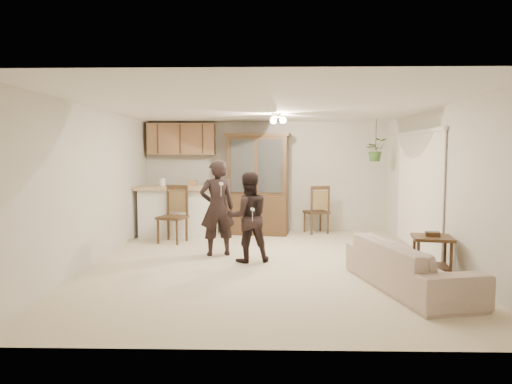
{
  "coord_description": "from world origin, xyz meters",
  "views": [
    {
      "loc": [
        0.01,
        -7.22,
        1.75
      ],
      "look_at": [
        -0.16,
        0.4,
        1.13
      ],
      "focal_mm": 32.0,
      "sensor_mm": 36.0,
      "label": 1
    }
  ],
  "objects_px": {
    "china_hutch": "(258,185)",
    "child": "(248,221)",
    "side_table": "(432,256)",
    "chair_bar": "(172,227)",
    "chair_hutch_left": "(208,219)",
    "sofa": "(409,261)",
    "chair_hutch_right": "(316,220)",
    "adult": "(217,204)"
  },
  "relations": [
    {
      "from": "china_hutch",
      "to": "child",
      "type": "bearing_deg",
      "value": -83.69
    },
    {
      "from": "side_table",
      "to": "chair_bar",
      "type": "height_order",
      "value": "chair_bar"
    },
    {
      "from": "side_table",
      "to": "chair_bar",
      "type": "xyz_separation_m",
      "value": [
        -4.24,
        2.5,
        0.01
      ]
    },
    {
      "from": "chair_hutch_left",
      "to": "chair_bar",
      "type": "bearing_deg",
      "value": -89.73
    },
    {
      "from": "sofa",
      "to": "chair_bar",
      "type": "height_order",
      "value": "chair_bar"
    },
    {
      "from": "chair_hutch_right",
      "to": "chair_hutch_left",
      "type": "bearing_deg",
      "value": -17.01
    },
    {
      "from": "adult",
      "to": "china_hutch",
      "type": "bearing_deg",
      "value": -123.09
    },
    {
      "from": "adult",
      "to": "child",
      "type": "relative_size",
      "value": 1.33
    },
    {
      "from": "sofa",
      "to": "china_hutch",
      "type": "height_order",
      "value": "china_hutch"
    },
    {
      "from": "chair_bar",
      "to": "chair_hutch_right",
      "type": "bearing_deg",
      "value": 37.8
    },
    {
      "from": "china_hutch",
      "to": "sofa",
      "type": "bearing_deg",
      "value": -54.49
    },
    {
      "from": "adult",
      "to": "chair_bar",
      "type": "bearing_deg",
      "value": -63.58
    },
    {
      "from": "sofa",
      "to": "side_table",
      "type": "relative_size",
      "value": 2.85
    },
    {
      "from": "side_table",
      "to": "adult",
      "type": "bearing_deg",
      "value": 157.08
    },
    {
      "from": "child",
      "to": "chair_bar",
      "type": "height_order",
      "value": "child"
    },
    {
      "from": "sofa",
      "to": "chair_hutch_right",
      "type": "xyz_separation_m",
      "value": [
        -0.75,
        4.25,
        -0.06
      ]
    },
    {
      "from": "china_hutch",
      "to": "chair_hutch_right",
      "type": "height_order",
      "value": "china_hutch"
    },
    {
      "from": "chair_bar",
      "to": "chair_hutch_right",
      "type": "distance_m",
      "value": 3.21
    },
    {
      "from": "side_table",
      "to": "sofa",
      "type": "bearing_deg",
      "value": -130.7
    },
    {
      "from": "side_table",
      "to": "chair_hutch_right",
      "type": "distance_m",
      "value": 3.86
    },
    {
      "from": "chair_hutch_right",
      "to": "chair_bar",
      "type": "bearing_deg",
      "value": 3.27
    },
    {
      "from": "china_hutch",
      "to": "chair_bar",
      "type": "relative_size",
      "value": 1.94
    },
    {
      "from": "china_hutch",
      "to": "side_table",
      "type": "xyz_separation_m",
      "value": [
        2.55,
        -3.49,
        -0.78
      ]
    },
    {
      "from": "china_hutch",
      "to": "side_table",
      "type": "height_order",
      "value": "china_hutch"
    },
    {
      "from": "sofa",
      "to": "side_table",
      "type": "bearing_deg",
      "value": -53.74
    },
    {
      "from": "china_hutch",
      "to": "adult",
      "type": "bearing_deg",
      "value": -98.47
    },
    {
      "from": "chair_hutch_left",
      "to": "chair_hutch_right",
      "type": "xyz_separation_m",
      "value": [
        2.42,
        0.04,
        -0.02
      ]
    },
    {
      "from": "side_table",
      "to": "chair_hutch_left",
      "type": "height_order",
      "value": "chair_hutch_left"
    },
    {
      "from": "chair_hutch_right",
      "to": "sofa",
      "type": "bearing_deg",
      "value": 82.04
    },
    {
      "from": "child",
      "to": "china_hutch",
      "type": "relative_size",
      "value": 0.61
    },
    {
      "from": "child",
      "to": "chair_hutch_left",
      "type": "height_order",
      "value": "child"
    },
    {
      "from": "child",
      "to": "china_hutch",
      "type": "bearing_deg",
      "value": -106.92
    },
    {
      "from": "chair_bar",
      "to": "chair_hutch_left",
      "type": "height_order",
      "value": "chair_bar"
    },
    {
      "from": "sofa",
      "to": "side_table",
      "type": "xyz_separation_m",
      "value": [
        0.51,
        0.59,
        -0.06
      ]
    },
    {
      "from": "china_hutch",
      "to": "chair_hutch_right",
      "type": "relative_size",
      "value": 2.06
    },
    {
      "from": "adult",
      "to": "side_table",
      "type": "bearing_deg",
      "value": 141.43
    },
    {
      "from": "side_table",
      "to": "chair_bar",
      "type": "distance_m",
      "value": 4.92
    },
    {
      "from": "side_table",
      "to": "chair_hutch_right",
      "type": "bearing_deg",
      "value": 108.96
    },
    {
      "from": "sofa",
      "to": "side_table",
      "type": "distance_m",
      "value": 0.78
    },
    {
      "from": "chair_hutch_right",
      "to": "china_hutch",
      "type": "bearing_deg",
      "value": -10.84
    },
    {
      "from": "sofa",
      "to": "side_table",
      "type": "height_order",
      "value": "sofa"
    },
    {
      "from": "side_table",
      "to": "chair_hutch_left",
      "type": "bearing_deg",
      "value": 135.47
    }
  ]
}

